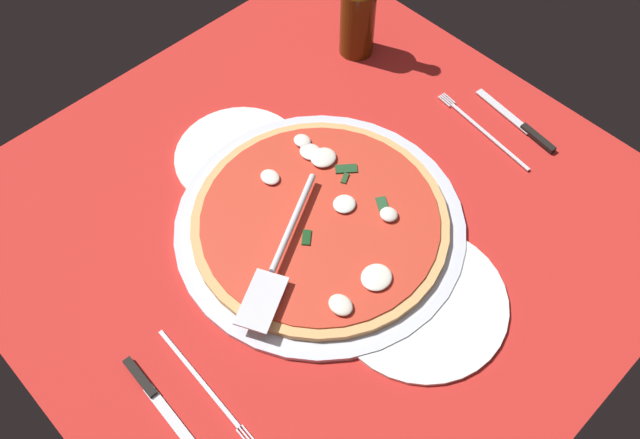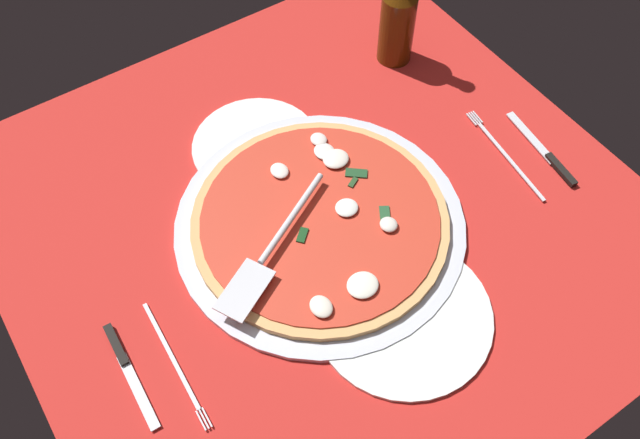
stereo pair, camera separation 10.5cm
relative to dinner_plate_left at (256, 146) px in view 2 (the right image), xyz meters
The scene contains 10 objects.
ground_plane 18.15cm from the dinner_plate_left, ahead, with size 96.60×96.60×0.80cm, color red.
checker_pattern 18.13cm from the dinner_plate_left, ahead, with size 96.60×96.60×0.10cm.
pizza_pan 19.66cm from the dinner_plate_left, ahead, with size 45.59×45.59×1.24cm, color silver.
dinner_plate_left is the anchor object (origin of this frame).
dinner_plate_right 39.26cm from the dinner_plate_left, ahead, with size 25.90×25.90×1.00cm, color white.
pizza 19.75cm from the dinner_plate_left, ahead, with size 40.21×40.21×2.59cm.
pizza_server 23.37cm from the dinner_plate_left, 23.97° to the right, with size 15.43×25.78×1.00cm.
place_setting_near 41.46cm from the dinner_plate_left, 51.47° to the right, with size 21.25×13.86×1.40cm.
place_setting_far 45.92cm from the dinner_plate_left, 53.62° to the left, with size 23.09×16.10×1.40cm.
beer_bottle 34.64cm from the dinner_plate_left, 98.14° to the left, with size 6.44×6.44×24.23cm.
Camera 2 is at (50.58, -34.14, 89.10)cm, focal length 38.01 mm.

